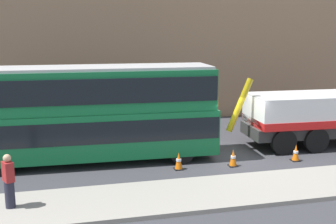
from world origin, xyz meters
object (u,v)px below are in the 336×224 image
at_px(traffic_cone_midway, 233,158).
at_px(double_decker_bus, 85,110).
at_px(traffic_cone_near_truck, 296,153).
at_px(traffic_cone_near_bus, 179,161).
at_px(pedestrian_onlooker, 9,182).

bearing_deg(traffic_cone_midway, double_decker_bus, 161.15).
height_order(double_decker_bus, traffic_cone_near_truck, double_decker_bus).
height_order(double_decker_bus, traffic_cone_near_bus, double_decker_bus).
bearing_deg(double_decker_bus, traffic_cone_near_bus, -25.76).
height_order(pedestrian_onlooker, traffic_cone_near_bus, pedestrian_onlooker).
height_order(traffic_cone_near_bus, traffic_cone_midway, same).
xyz_separation_m(traffic_cone_near_bus, traffic_cone_near_truck, (5.17, -0.10, 0.00)).
bearing_deg(traffic_cone_midway, traffic_cone_near_bus, 176.68).
xyz_separation_m(pedestrian_onlooker, traffic_cone_near_bus, (6.08, 2.61, -0.64)).
bearing_deg(double_decker_bus, traffic_cone_midway, -16.96).
distance_m(traffic_cone_near_bus, traffic_cone_near_truck, 5.17).
height_order(pedestrian_onlooker, traffic_cone_midway, pedestrian_onlooker).
height_order(double_decker_bus, traffic_cone_midway, double_decker_bus).
distance_m(double_decker_bus, pedestrian_onlooker, 5.29).
bearing_deg(pedestrian_onlooker, traffic_cone_near_bus, -3.12).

